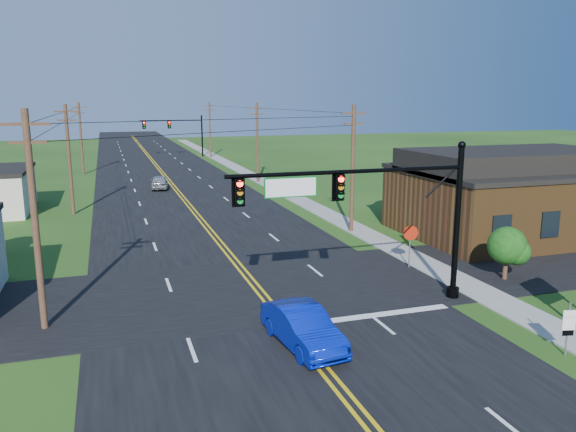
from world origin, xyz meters
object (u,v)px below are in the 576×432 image
object	(u,v)px
signal_mast_far	(175,129)
route_sign	(569,325)
stop_sign	(410,237)
signal_mast_main	(371,206)
blue_car	(303,328)

from	to	relation	value
signal_mast_far	route_sign	bearing A→B (deg)	-86.56
stop_sign	route_sign	bearing A→B (deg)	-73.83
signal_mast_main	stop_sign	distance (m)	7.61
signal_mast_main	signal_mast_far	distance (m)	72.00
blue_car	route_sign	size ratio (longest dim) A/B	2.28
blue_car	stop_sign	xyz separation A→B (m)	(9.19, 7.93, 1.01)
signal_mast_main	signal_mast_far	bearing A→B (deg)	89.92
blue_car	route_sign	bearing A→B (deg)	-29.06
signal_mast_main	stop_sign	size ratio (longest dim) A/B	4.57
signal_mast_far	blue_car	xyz separation A→B (m)	(-4.34, -74.98, -3.77)
stop_sign	signal_mast_far	bearing A→B (deg)	110.93
blue_car	route_sign	distance (m)	9.81
signal_mast_main	signal_mast_far	world-z (taller)	same
signal_mast_far	stop_sign	distance (m)	67.28
route_sign	stop_sign	bearing A→B (deg)	102.34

